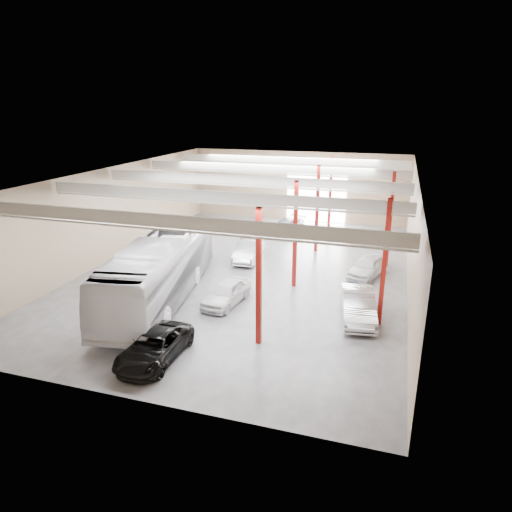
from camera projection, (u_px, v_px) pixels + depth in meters
The scene contains 8 objects.
depot_shell at pixel (253, 202), 32.06m from camera, with size 22.12×32.12×7.06m.
coach_bus at pixel (160, 269), 27.76m from camera, with size 3.24×13.86×3.86m, color silver.
black_sedan at pixel (155, 347), 21.37m from camera, with size 2.21×4.79×1.33m, color black.
car_row_a at pixel (226, 293), 27.42m from camera, with size 1.69×4.21×1.43m, color silver.
car_row_b at pixel (249, 250), 35.15m from camera, with size 1.62×4.65×1.53m, color #A2A2A6.
car_row_c at pixel (286, 226), 42.57m from camera, with size 1.86×4.57×1.33m, color slate.
car_right_near at pixel (358, 305), 25.42m from camera, with size 1.73×4.97×1.64m, color #A4A5A9.
car_right_far at pixel (367, 266), 31.83m from camera, with size 1.69×4.21×1.43m, color white.
Camera 1 is at (9.79, -29.63, 11.49)m, focal length 32.00 mm.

